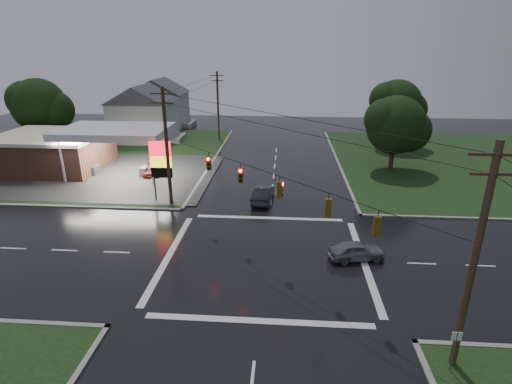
# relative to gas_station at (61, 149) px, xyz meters

# --- Properties ---
(ground) EXTENTS (120.00, 120.00, 0.00)m
(ground) POSITION_rel_gas_station_xyz_m (25.68, -19.70, -2.55)
(ground) COLOR black
(ground) RESTS_ON ground
(grass_nw) EXTENTS (36.00, 36.00, 0.08)m
(grass_nw) POSITION_rel_gas_station_xyz_m (-0.32, 6.30, -2.51)
(grass_nw) COLOR black
(grass_nw) RESTS_ON ground
(grass_ne) EXTENTS (36.00, 36.00, 0.08)m
(grass_ne) POSITION_rel_gas_station_xyz_m (51.68, 6.30, -2.51)
(grass_ne) COLOR black
(grass_ne) RESTS_ON ground
(gas_station) EXTENTS (26.20, 18.00, 5.60)m
(gas_station) POSITION_rel_gas_station_xyz_m (0.00, 0.00, 0.00)
(gas_station) COLOR #2D2D2D
(gas_station) RESTS_ON ground
(pylon_sign) EXTENTS (2.00, 0.35, 6.00)m
(pylon_sign) POSITION_rel_gas_station_xyz_m (15.18, -9.20, 1.46)
(pylon_sign) COLOR #59595E
(pylon_sign) RESTS_ON ground
(utility_pole_nw) EXTENTS (2.20, 0.32, 11.00)m
(utility_pole_nw) POSITION_rel_gas_station_xyz_m (16.18, -10.20, 3.17)
(utility_pole_nw) COLOR #382619
(utility_pole_nw) RESTS_ON ground
(utility_pole_se) EXTENTS (2.20, 0.32, 11.00)m
(utility_pole_se) POSITION_rel_gas_station_xyz_m (35.18, -29.20, 3.17)
(utility_pole_se) COLOR #382619
(utility_pole_se) RESTS_ON ground
(utility_pole_n) EXTENTS (2.20, 0.32, 10.50)m
(utility_pole_n) POSITION_rel_gas_station_xyz_m (16.18, 18.30, 2.92)
(utility_pole_n) COLOR #382619
(utility_pole_n) RESTS_ON ground
(traffic_signals) EXTENTS (26.87, 26.87, 1.47)m
(traffic_signals) POSITION_rel_gas_station_xyz_m (25.69, -19.72, 3.93)
(traffic_signals) COLOR black
(traffic_signals) RESTS_ON ground
(house_near) EXTENTS (11.05, 8.48, 8.60)m
(house_near) POSITION_rel_gas_station_xyz_m (4.73, 16.30, 1.86)
(house_near) COLOR silver
(house_near) RESTS_ON ground
(house_far) EXTENTS (11.05, 8.48, 8.60)m
(house_far) POSITION_rel_gas_station_xyz_m (3.73, 28.30, 1.86)
(house_far) COLOR silver
(house_far) RESTS_ON ground
(tree_nw_behind) EXTENTS (8.93, 7.60, 10.00)m
(tree_nw_behind) POSITION_rel_gas_station_xyz_m (-8.17, 10.29, 3.63)
(tree_nw_behind) COLOR black
(tree_nw_behind) RESTS_ON ground
(tree_ne_near) EXTENTS (7.99, 6.80, 8.98)m
(tree_ne_near) POSITION_rel_gas_station_xyz_m (39.82, 2.29, 3.01)
(tree_ne_near) COLOR black
(tree_ne_near) RESTS_ON ground
(tree_ne_far) EXTENTS (8.46, 7.20, 9.80)m
(tree_ne_far) POSITION_rel_gas_station_xyz_m (42.83, 14.29, 3.63)
(tree_ne_far) COLOR black
(tree_ne_far) RESTS_ON ground
(car_north) EXTENTS (2.10, 4.77, 1.52)m
(car_north) POSITION_rel_gas_station_xyz_m (24.88, -8.74, -1.79)
(car_north) COLOR #202428
(car_north) RESTS_ON ground
(car_crossing) EXTENTS (4.20, 2.36, 1.35)m
(car_crossing) POSITION_rel_gas_station_xyz_m (32.16, -19.39, -1.87)
(car_crossing) COLOR slate
(car_crossing) RESTS_ON ground
(car_pump) EXTENTS (2.68, 4.83, 1.33)m
(car_pump) POSITION_rel_gas_station_xyz_m (11.40, -1.00, -1.88)
(car_pump) COLOR #4D1411
(car_pump) RESTS_ON ground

